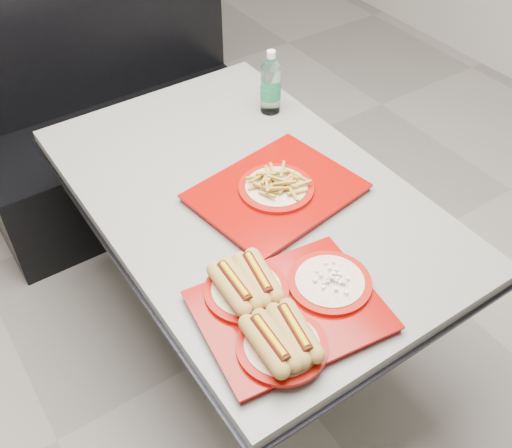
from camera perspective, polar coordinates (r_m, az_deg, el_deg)
ground at (r=2.44m, az=-0.64°, el=-10.45°), size 6.00×6.00×0.00m
diner_table at (r=1.99m, az=-0.77°, el=-0.55°), size 0.92×1.42×0.75m
booth_bench at (r=2.89m, az=-12.97°, el=9.45°), size 1.30×0.57×1.35m
tray_near at (r=1.52m, az=2.55°, el=-7.95°), size 0.50×0.42×0.10m
tray_far at (r=1.85m, az=1.94°, el=3.31°), size 0.53×0.44×0.09m
water_bottle at (r=2.20m, az=1.40°, el=13.02°), size 0.08×0.08×0.24m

